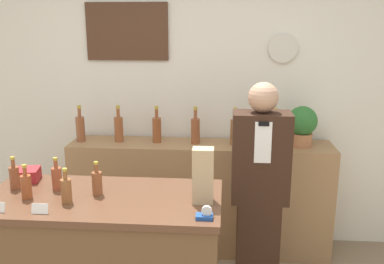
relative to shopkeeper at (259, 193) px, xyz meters
name	(u,v)px	position (x,y,z in m)	size (l,w,h in m)	color
back_wall	(183,94)	(-0.64, 0.86, 0.57)	(5.20, 0.09, 2.70)	silver
back_shelf	(200,197)	(-0.46, 0.60, -0.30)	(2.23, 0.40, 0.98)	#9E754C
shopkeeper	(259,193)	(0.00, 0.00, 0.00)	(0.40, 0.25, 1.59)	#331E14
potted_plant	(302,125)	(0.38, 0.59, 0.37)	(0.24, 0.24, 0.34)	#B27047
paper_bag	(203,176)	(-0.37, -0.62, 0.35)	(0.12, 0.09, 0.32)	tan
tape_dispenser	(205,215)	(-0.35, -0.84, 0.21)	(0.09, 0.06, 0.07)	#1E4799
price_card_right	(40,209)	(-1.23, -0.85, 0.22)	(0.09, 0.02, 0.06)	white
gift_box	(28,175)	(-1.52, -0.37, 0.23)	(0.17, 0.17, 0.08)	maroon
counter_bottle_0	(14,177)	(-1.53, -0.51, 0.26)	(0.06, 0.06, 0.21)	brown
counter_bottle_1	(26,186)	(-1.39, -0.65, 0.26)	(0.06, 0.06, 0.21)	brown
counter_bottle_2	(57,178)	(-1.27, -0.51, 0.26)	(0.06, 0.06, 0.21)	brown
counter_bottle_3	(66,190)	(-1.14, -0.69, 0.26)	(0.06, 0.06, 0.21)	brown
counter_bottle_4	(97,182)	(-1.00, -0.56, 0.26)	(0.06, 0.06, 0.21)	brown
shelf_bottle_0	(80,128)	(-1.49, 0.60, 0.30)	(0.08, 0.08, 0.32)	brown
shelf_bottle_1	(119,128)	(-1.16, 0.62, 0.30)	(0.08, 0.08, 0.32)	brown
shelf_bottle_2	(157,129)	(-0.83, 0.61, 0.30)	(0.08, 0.08, 0.32)	brown
shelf_bottle_3	(195,130)	(-0.50, 0.61, 0.30)	(0.08, 0.08, 0.32)	brown
shelf_bottle_4	(235,131)	(-0.17, 0.60, 0.30)	(0.08, 0.08, 0.32)	brown
shelf_bottle_5	(275,132)	(0.16, 0.60, 0.30)	(0.08, 0.08, 0.32)	brown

